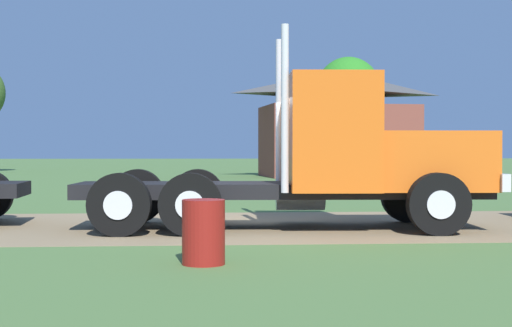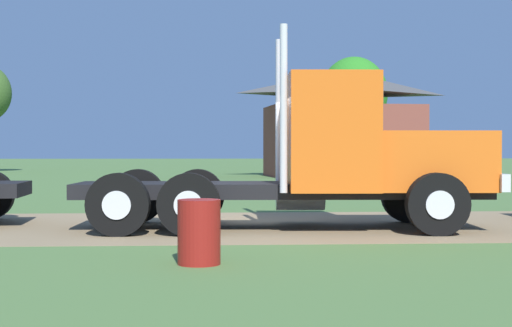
% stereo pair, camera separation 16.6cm
% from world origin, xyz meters
% --- Properties ---
extents(ground_plane, '(200.00, 200.00, 0.00)m').
position_xyz_m(ground_plane, '(0.00, 0.00, 0.00)').
color(ground_plane, '#4A6C37').
extents(dirt_track, '(120.00, 6.02, 0.01)m').
position_xyz_m(dirt_track, '(0.00, 0.00, 0.00)').
color(dirt_track, '#877251').
rests_on(dirt_track, ground_plane).
extents(truck_foreground_white, '(8.07, 3.00, 3.79)m').
position_xyz_m(truck_foreground_white, '(1.35, -0.65, 1.35)').
color(truck_foreground_white, black).
rests_on(truck_foreground_white, ground_plane).
extents(steel_barrel, '(0.58, 0.58, 0.87)m').
position_xyz_m(steel_barrel, '(-1.23, -4.95, 0.43)').
color(steel_barrel, maroon).
rests_on(steel_barrel, ground_plane).
extents(shed_building, '(8.97, 6.09, 5.86)m').
position_xyz_m(shed_building, '(6.14, 26.00, 2.83)').
color(shed_building, brown).
rests_on(shed_building, ground_plane).
extents(tree_right, '(4.45, 4.45, 7.61)m').
position_xyz_m(tree_right, '(8.23, 33.73, 5.14)').
color(tree_right, '#513823').
rests_on(tree_right, ground_plane).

